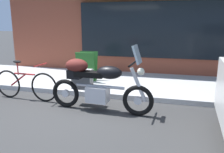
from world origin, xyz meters
name	(u,v)px	position (x,y,z in m)	size (l,w,h in m)	color
ground_plane	(67,111)	(0.00, 0.00, 0.00)	(80.00, 80.00, 0.00)	#343434
touring_motorcycle	(94,82)	(0.52, 0.24, 0.60)	(2.19, 0.73, 1.39)	black
parked_bicycle	(25,84)	(-1.28, 0.45, 0.37)	(1.68, 0.48, 0.93)	black
sandwich_board_sign	(87,66)	(-0.37, 2.12, 0.55)	(0.55, 0.40, 0.85)	#1E511E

